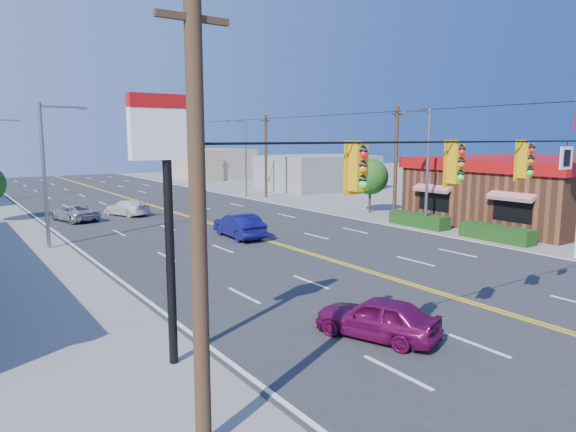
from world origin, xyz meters
TOP-DOWN VIEW (x-y plane):
  - ground at (0.00, 0.00)m, footprint 160.00×160.00m
  - road at (0.00, 20.00)m, footprint 20.00×120.00m
  - signal_span at (-0.12, 0.00)m, footprint 24.32×0.34m
  - kfc at (19.90, 12.00)m, footprint 16.30×12.40m
  - pizza_hut_sign at (-11.00, 4.00)m, footprint 1.90×0.30m
  - streetlight_se at (10.79, 14.00)m, footprint 2.55×0.25m
  - streetlight_ne at (10.79, 38.00)m, footprint 2.55×0.25m
  - streetlight_sw at (-10.79, 22.00)m, footprint 2.55×0.25m
  - utility_pole_near at (12.20, 18.00)m, footprint 0.28×0.28m
  - utility_pole_mid at (12.20, 36.00)m, footprint 0.28×0.28m
  - utility_pole_far at (12.20, 54.00)m, footprint 0.28×0.28m
  - tree_kfc_rear at (13.50, 22.00)m, footprint 2.94×2.94m
  - bld_east_mid at (22.00, 40.00)m, footprint 12.00×10.00m
  - bld_east_far at (19.00, 62.00)m, footprint 10.00×10.00m
  - car_magenta at (-5.27, 2.00)m, footprint 2.85×4.10m
  - car_blue at (-0.90, 18.33)m, footprint 1.88×4.61m
  - car_white at (-3.73, 31.34)m, footprint 3.13×4.51m
  - car_silver at (-7.74, 30.82)m, footprint 3.04×4.83m

SIDE VIEW (x-z plane):
  - ground at x=0.00m, z-range 0.00..0.00m
  - road at x=0.00m, z-range 0.00..0.06m
  - car_white at x=-3.73m, z-range 0.00..1.21m
  - car_silver at x=-7.74m, z-range 0.00..1.24m
  - car_magenta at x=-5.27m, z-range 0.00..1.29m
  - car_blue at x=-0.90m, z-range 0.00..1.48m
  - bld_east_mid at x=22.00m, z-range 0.00..4.00m
  - bld_east_far at x=19.00m, z-range 0.00..4.40m
  - kfc at x=19.90m, z-range 0.03..4.73m
  - tree_kfc_rear at x=13.50m, z-range 0.73..5.14m
  - utility_pole_near at x=12.20m, z-range 0.00..8.40m
  - utility_pole_mid at x=12.20m, z-range 0.00..8.40m
  - utility_pole_far at x=12.20m, z-range 0.00..8.40m
  - streetlight_se at x=10.79m, z-range 0.51..8.51m
  - streetlight_ne at x=10.79m, z-range 0.51..8.51m
  - streetlight_sw at x=-10.79m, z-range 0.51..8.51m
  - signal_span at x=-0.12m, z-range 0.39..9.39m
  - pizza_hut_sign at x=-11.00m, z-range 1.76..8.61m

